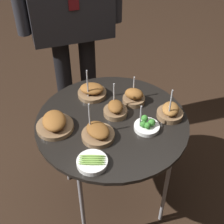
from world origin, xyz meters
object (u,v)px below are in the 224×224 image
at_px(bowl_roast_front_right, 134,97).
at_px(bowl_asparagus_front_left, 92,162).
at_px(serving_cart, 112,126).
at_px(bowl_roast_mid_left, 98,133).
at_px(bowl_broccoli_back_left, 147,125).
at_px(bowl_roast_center, 55,123).
at_px(bowl_roast_mid_right, 115,109).
at_px(bowl_roast_near_rim, 170,112).
at_px(bowl_roast_far_rim, 92,91).

bearing_deg(bowl_roast_front_right, bowl_asparagus_front_left, -133.03).
xyz_separation_m(serving_cart, bowl_roast_mid_left, (-0.09, -0.09, 0.07)).
distance_m(bowl_broccoli_back_left, bowl_asparagus_front_left, 0.31).
xyz_separation_m(bowl_roast_center, bowl_asparagus_front_left, (0.10, -0.25, -0.02)).
distance_m(serving_cart, bowl_roast_center, 0.27).
bearing_deg(bowl_roast_center, bowl_broccoli_back_left, -18.10).
bearing_deg(bowl_roast_front_right, bowl_broccoli_back_left, -93.94).
height_order(bowl_roast_center, bowl_asparagus_front_left, bowl_roast_center).
relative_size(bowl_broccoli_back_left, bowl_roast_center, 0.81).
distance_m(bowl_roast_mid_right, bowl_asparagus_front_left, 0.32).
bearing_deg(bowl_broccoli_back_left, bowl_roast_near_rim, 17.90).
height_order(serving_cart, bowl_roast_near_rim, bowl_roast_near_rim).
bearing_deg(serving_cart, bowl_broccoli_back_left, -37.86).
bearing_deg(bowl_roast_near_rim, bowl_broccoli_back_left, -162.10).
distance_m(bowl_broccoli_back_left, bowl_roast_far_rim, 0.36).
distance_m(bowl_roast_near_rim, bowl_asparagus_front_left, 0.46).
xyz_separation_m(bowl_roast_mid_right, bowl_asparagus_front_left, (-0.19, -0.26, -0.02)).
distance_m(bowl_roast_far_rim, bowl_roast_near_rim, 0.41).
relative_size(serving_cart, bowl_roast_far_rim, 4.10).
height_order(bowl_broccoli_back_left, bowl_roast_mid_right, bowl_roast_mid_right).
bearing_deg(bowl_roast_mid_left, bowl_roast_near_rim, 4.84).
bearing_deg(serving_cart, bowl_asparagus_front_left, -124.68).
distance_m(serving_cart, bowl_asparagus_front_left, 0.28).
distance_m(bowl_roast_center, bowl_roast_front_right, 0.41).
relative_size(serving_cart, bowl_roast_mid_left, 4.14).
xyz_separation_m(bowl_roast_mid_left, bowl_asparagus_front_left, (-0.06, -0.14, -0.01)).
bearing_deg(bowl_roast_far_rim, bowl_roast_mid_right, -69.18).
distance_m(bowl_roast_far_rim, bowl_roast_center, 0.29).
bearing_deg(bowl_roast_mid_right, serving_cart, -128.26).
distance_m(bowl_broccoli_back_left, bowl_roast_near_rim, 0.14).
xyz_separation_m(bowl_roast_far_rim, bowl_roast_near_rim, (0.30, -0.27, 0.00)).
distance_m(bowl_roast_mid_left, bowl_roast_mid_right, 0.17).
xyz_separation_m(bowl_broccoli_back_left, bowl_roast_mid_right, (-0.10, 0.14, 0.01)).
height_order(bowl_roast_far_rim, bowl_roast_center, bowl_roast_far_rim).
distance_m(bowl_broccoli_back_left, bowl_roast_mid_right, 0.17).
bearing_deg(bowl_roast_mid_left, serving_cart, 43.65).
bearing_deg(serving_cart, bowl_roast_front_right, 33.66).
bearing_deg(bowl_asparagus_front_left, bowl_broccoli_back_left, 23.44).
bearing_deg(serving_cart, bowl_roast_center, 174.23).
relative_size(bowl_roast_mid_right, bowl_roast_front_right, 1.21).
height_order(serving_cart, bowl_asparagus_front_left, bowl_asparagus_front_left).
bearing_deg(bowl_asparagus_front_left, serving_cart, 55.32).
bearing_deg(bowl_roast_center, serving_cart, -5.77).
distance_m(bowl_roast_mid_left, bowl_roast_center, 0.20).
bearing_deg(bowl_roast_near_rim, bowl_roast_mid_right, 158.41).
bearing_deg(bowl_broccoli_back_left, bowl_roast_mid_right, 126.53).
relative_size(bowl_broccoli_back_left, bowl_asparagus_front_left, 1.08).
xyz_separation_m(bowl_asparagus_front_left, bowl_roast_front_right, (0.30, 0.32, 0.02)).
relative_size(bowl_broccoli_back_left, bowl_roast_near_rim, 0.77).
bearing_deg(bowl_roast_center, bowl_roast_near_rim, -9.07).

